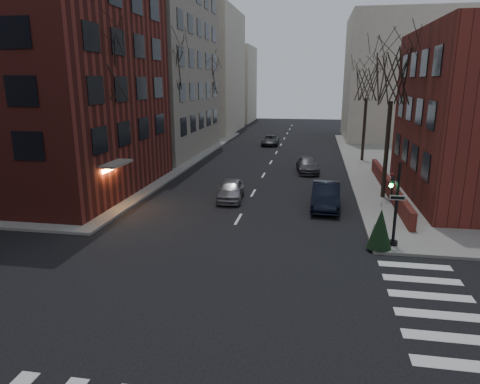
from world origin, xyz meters
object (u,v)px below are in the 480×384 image
at_px(car_lane_silver, 231,190).
at_px(tree_left_a, 101,68).
at_px(evergreen_shrub, 380,229).
at_px(streetlamp_far, 216,109).
at_px(tree_left_b, 167,66).
at_px(tree_left_c, 207,78).
at_px(traffic_signal, 394,209).
at_px(tree_right_a, 393,75).
at_px(tree_right_b, 368,82).
at_px(streetlamp_near, 160,125).
at_px(car_lane_gray, 308,165).
at_px(sandwich_board, 378,234).
at_px(parked_sedan, 326,196).
at_px(car_lane_far, 270,140).

bearing_deg(car_lane_silver, tree_left_a, -169.94).
height_order(car_lane_silver, evergreen_shrub, evergreen_shrub).
distance_m(tree_left_a, streetlamp_far, 28.32).
bearing_deg(evergreen_shrub, tree_left_a, 161.14).
bearing_deg(tree_left_a, streetlamp_far, 88.77).
xyz_separation_m(tree_left_b, tree_left_c, (0.00, 14.00, -0.88)).
bearing_deg(traffic_signal, car_lane_silver, 142.63).
distance_m(tree_left_b, streetlamp_far, 16.68).
xyz_separation_m(tree_left_b, tree_right_a, (17.60, -8.00, -0.88)).
height_order(tree_right_b, streetlamp_near, tree_right_b).
relative_size(traffic_signal, car_lane_gray, 0.93).
relative_size(tree_left_a, sandwich_board, 11.26).
bearing_deg(tree_right_b, streetlamp_near, -149.53).
bearing_deg(tree_right_a, car_lane_silver, -168.67).
distance_m(parked_sedan, car_lane_gray, 10.76).
height_order(tree_left_c, parked_sedan, tree_left_c).
distance_m(tree_left_a, evergreen_shrub, 18.54).
height_order(tree_left_a, tree_left_c, tree_left_a).
bearing_deg(car_lane_far, parked_sedan, -78.97).
bearing_deg(car_lane_far, tree_left_b, -118.30).
relative_size(traffic_signal, tree_left_c, 0.41).
bearing_deg(sandwich_board, tree_right_b, 72.08).
bearing_deg(evergreen_shrub, streetlamp_near, 138.95).
relative_size(car_lane_silver, evergreen_shrub, 2.10).
relative_size(tree_right_a, car_lane_far, 2.23).
relative_size(tree_right_b, car_lane_far, 2.10).
bearing_deg(car_lane_far, sandwich_board, -77.48).
relative_size(tree_right_a, streetlamp_near, 1.55).
xyz_separation_m(tree_left_a, car_lane_far, (7.51, 27.44, -7.86)).
height_order(tree_left_a, car_lane_gray, tree_left_a).
distance_m(tree_right_b, car_lane_silver, 20.11).
distance_m(car_lane_gray, car_lane_far, 16.38).
xyz_separation_m(traffic_signal, evergreen_shrub, (-0.64, -0.49, -0.81)).
bearing_deg(evergreen_shrub, traffic_signal, 37.82).
relative_size(tree_left_c, sandwich_board, 10.66).
height_order(streetlamp_near, sandwich_board, streetlamp_near).
relative_size(tree_right_b, car_lane_silver, 2.31).
bearing_deg(sandwich_board, streetlamp_far, 101.06).
bearing_deg(streetlamp_far, tree_left_a, -91.23).
xyz_separation_m(sandwich_board, evergreen_shrub, (0.00, -0.60, 0.49)).
height_order(traffic_signal, tree_left_b, tree_left_b).
xyz_separation_m(streetlamp_near, parked_sedan, (13.17, -6.86, -3.45)).
height_order(tree_left_b, streetlamp_far, tree_left_b).
xyz_separation_m(parked_sedan, evergreen_shrub, (2.33, -6.64, 0.30)).
bearing_deg(streetlamp_far, tree_left_c, -106.70).
bearing_deg(car_lane_silver, streetlamp_far, 100.35).
height_order(tree_right_b, car_lane_gray, tree_right_b).
bearing_deg(evergreen_shrub, parked_sedan, 109.34).
distance_m(car_lane_gray, sandwich_board, 17.11).
bearing_deg(tree_left_b, tree_left_c, 90.00).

